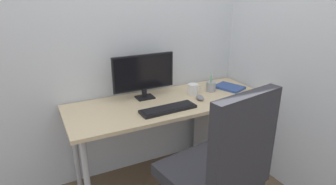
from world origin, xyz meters
name	(u,v)px	position (x,y,z in m)	size (l,w,h in m)	color
ground_plane	(169,177)	(0.00, 0.00, 0.00)	(8.00, 8.00, 0.00)	brown
wall_back	(151,11)	(0.00, 0.34, 1.40)	(3.36, 0.04, 2.80)	silver
wall_side_right	(282,12)	(0.84, -0.25, 1.40)	(0.04, 2.35, 2.80)	silver
desk	(170,109)	(0.00, 0.00, 0.66)	(1.62, 0.61, 0.73)	#D1B78C
office_chair	(220,168)	(-0.06, -0.76, 0.60)	(0.61, 0.61, 1.10)	black
filing_cabinet	(227,134)	(0.58, -0.03, 0.31)	(0.39, 0.54, 0.61)	#B2B5BA
monitor	(144,74)	(-0.15, 0.16, 0.93)	(0.51, 0.11, 0.36)	black
keyboard	(168,109)	(-0.09, -0.16, 0.74)	(0.43, 0.15, 0.02)	black
mouse	(200,98)	(0.23, -0.08, 0.74)	(0.06, 0.10, 0.03)	slate
pen_holder	(211,86)	(0.43, 0.04, 0.77)	(0.08, 0.08, 0.17)	#9EA0A5
notebook	(229,87)	(0.62, 0.03, 0.74)	(0.18, 0.24, 0.02)	#334C8C
coffee_mug	(193,89)	(0.25, 0.05, 0.77)	(0.12, 0.09, 0.09)	white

